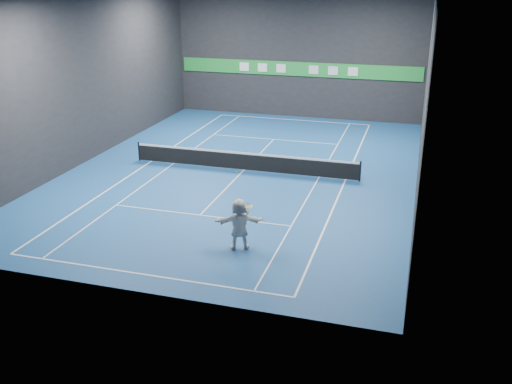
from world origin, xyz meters
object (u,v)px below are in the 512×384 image
(tennis_racket, at_px, (247,207))
(tennis_ball, at_px, (236,172))
(player, at_px, (239,224))
(tennis_net, at_px, (244,161))

(tennis_racket, bearing_deg, tennis_ball, 159.40)
(player, relative_size, tennis_ball, 27.87)
(tennis_ball, relative_size, tennis_racket, 0.15)
(tennis_net, distance_m, tennis_racket, 9.49)
(tennis_ball, height_order, tennis_racket, tennis_ball)
(tennis_net, bearing_deg, tennis_racket, -71.61)
(player, distance_m, tennis_net, 9.38)
(tennis_net, bearing_deg, player, -73.45)
(player, relative_size, tennis_racket, 4.14)
(player, distance_m, tennis_ball, 2.01)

